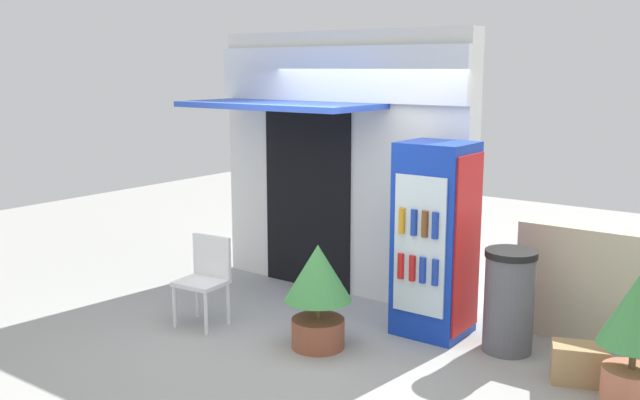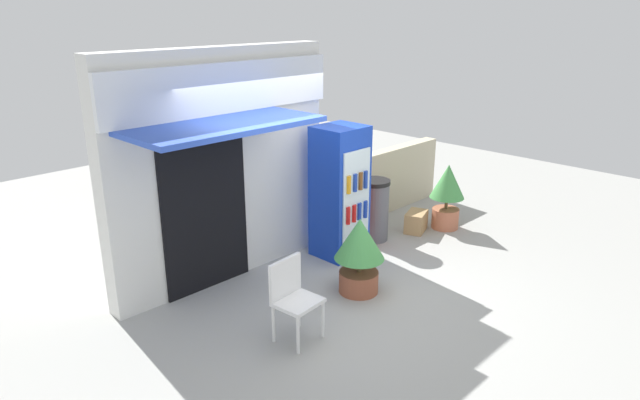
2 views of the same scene
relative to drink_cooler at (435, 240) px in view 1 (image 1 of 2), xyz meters
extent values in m
plane|color=#A3A39E|center=(-0.98, -0.80, -0.92)|extent=(16.00, 16.00, 0.00)
cube|color=silver|center=(-1.50, 0.63, 0.53)|extent=(3.16, 0.27, 2.90)
cube|color=white|center=(-1.50, 0.45, 1.52)|extent=(3.16, 0.08, 0.59)
cube|color=blue|center=(-1.88, -0.01, 1.20)|extent=(2.14, 1.01, 0.06)
cube|color=black|center=(-1.88, 0.48, 0.11)|extent=(1.18, 0.03, 2.07)
cube|color=#1438B2|center=(-0.01, 0.01, 0.00)|extent=(0.64, 0.59, 1.84)
cube|color=silver|center=(-0.01, -0.30, 0.00)|extent=(0.52, 0.02, 1.29)
cube|color=red|center=(0.32, 0.01, 0.00)|extent=(0.02, 0.53, 1.66)
cylinder|color=red|center=(-0.19, -0.31, -0.21)|extent=(0.06, 0.06, 0.24)
cylinder|color=red|center=(-0.07, -0.31, -0.21)|extent=(0.06, 0.06, 0.24)
cylinder|color=#1938A5|center=(0.04, -0.31, -0.21)|extent=(0.06, 0.06, 0.24)
cylinder|color=#1938A5|center=(0.17, -0.31, -0.21)|extent=(0.06, 0.06, 0.24)
cylinder|color=orange|center=(-0.18, -0.31, 0.21)|extent=(0.06, 0.06, 0.24)
cylinder|color=#1938A5|center=(-0.06, -0.31, 0.21)|extent=(0.06, 0.06, 0.24)
cylinder|color=brown|center=(0.05, -0.31, 0.21)|extent=(0.06, 0.06, 0.24)
cylinder|color=#1938A5|center=(0.15, -0.31, 0.21)|extent=(0.06, 0.06, 0.24)
cylinder|color=white|center=(-2.11, -1.37, -0.71)|extent=(0.04, 0.04, 0.42)
cylinder|color=white|center=(-1.71, -1.34, -0.71)|extent=(0.04, 0.04, 0.42)
cylinder|color=white|center=(-2.14, -1.03, -0.71)|extent=(0.04, 0.04, 0.42)
cylinder|color=white|center=(-1.74, -1.00, -0.71)|extent=(0.04, 0.04, 0.42)
cube|color=white|center=(-1.93, -1.19, -0.48)|extent=(0.49, 0.43, 0.04)
cube|color=white|center=(-1.94, -1.01, -0.25)|extent=(0.45, 0.08, 0.42)
cylinder|color=#995138|center=(-0.68, -0.94, -0.79)|extent=(0.49, 0.49, 0.27)
cylinder|color=brown|center=(-0.68, -0.94, -0.56)|extent=(0.05, 0.05, 0.18)
cone|color=#47994C|center=(-0.68, -0.94, -0.21)|extent=(0.61, 0.61, 0.51)
cylinder|color=#BC6B4C|center=(1.91, -0.52, -0.76)|extent=(0.42, 0.42, 0.32)
cylinder|color=brown|center=(1.91, -0.52, -0.51)|extent=(0.05, 0.05, 0.19)
cone|color=#47994C|center=(1.91, -0.52, -0.15)|extent=(0.54, 0.54, 0.53)
cylinder|color=#595960|center=(0.75, 0.00, -0.48)|extent=(0.44, 0.44, 0.87)
cylinder|color=black|center=(0.75, 0.00, -0.02)|extent=(0.46, 0.46, 0.06)
cube|color=tan|center=(1.46, -0.28, -0.76)|extent=(0.50, 0.41, 0.31)
camera|label=1|loc=(2.97, -5.86, 1.60)|focal=39.82mm
camera|label=2|loc=(-5.44, -4.97, 2.41)|focal=31.61mm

